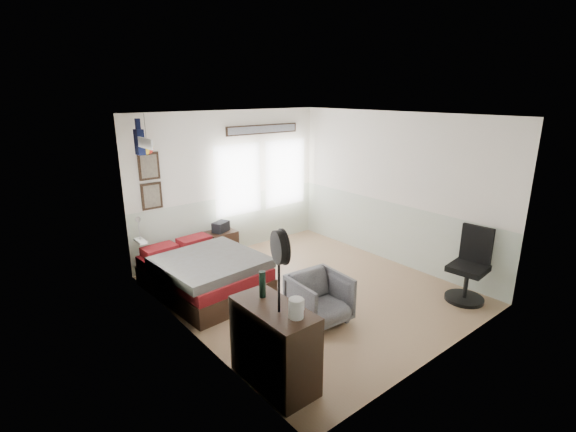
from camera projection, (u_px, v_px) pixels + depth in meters
The scene contains 12 objects.
ground_plane at pixel (309, 290), 6.61m from camera, with size 4.00×4.50×0.01m, color #A37E59.
room_shell at pixel (298, 189), 6.24m from camera, with size 4.02×4.52×2.71m.
wall_decor at pixel (180, 150), 6.79m from camera, with size 3.55×1.32×1.44m.
bed at pixel (204, 274), 6.48m from camera, with size 1.51×2.03×0.62m.
dresser at pixel (274, 345), 4.40m from camera, with size 0.48×1.00×0.90m, color #362013.
armchair at pixel (319, 299), 5.63m from camera, with size 0.71×0.73×0.66m, color slate.
nightstand at pixel (222, 244), 7.83m from camera, with size 0.52×0.42×0.52m, color #362013.
task_chair at pixel (469, 271), 6.19m from camera, with size 0.56×0.56×1.13m.
kettle at pixel (296, 308), 4.04m from camera, with size 0.17×0.15×0.20m.
bottle at pixel (262, 284), 4.44m from camera, with size 0.07×0.07×0.29m, color black.
stand_fan at pixel (280, 249), 3.99m from camera, with size 0.19×0.35×0.87m.
black_bag at pixel (221, 227), 7.73m from camera, with size 0.31×0.20×0.18m, color black.
Camera 1 is at (-4.04, -4.44, 3.02)m, focal length 26.00 mm.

